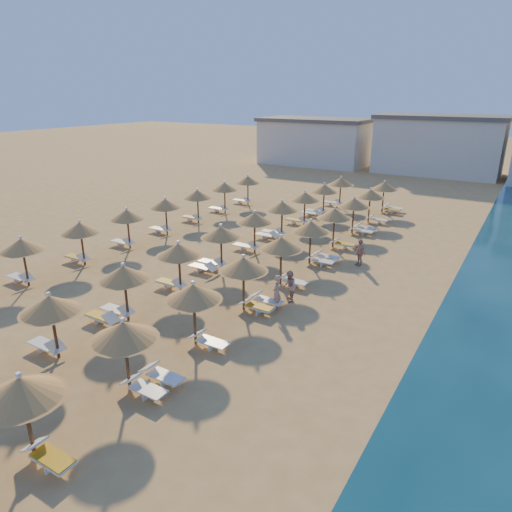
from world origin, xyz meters
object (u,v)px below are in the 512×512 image
Objects in this scene: beachgoer_c at (360,252)px; beachgoer_a at (276,292)px; parasol_row_east at (281,244)px; parasol_row_west at (221,233)px; beachgoer_b at (289,287)px.

beachgoer_c is 0.97× the size of beachgoer_a.
parasol_row_west is at bearing 180.00° from parasol_row_east.
parasol_row_east is 3.99m from parasol_row_west.
beachgoer_c is 7.93m from beachgoer_a.
parasol_row_east is 23.69× the size of beachgoer_c.
beachgoer_b is (1.47, -1.79, -1.48)m from parasol_row_east.
beachgoer_c is 1.03× the size of beachgoer_b.
parasol_row_east is at bearing -170.28° from beachgoer_a.
beachgoer_c is at bearing 36.76° from parasol_row_west.
parasol_row_west is 5.93m from beachgoer_b.
beachgoer_b is at bearing -18.20° from parasol_row_west.
parasol_row_west reaches higher than beachgoer_b.
beachgoer_a is (5.27, -2.79, -1.43)m from parasol_row_west.
parasol_row_east reaches higher than beachgoer_c.
parasol_row_west reaches higher than beachgoer_c.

